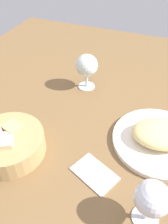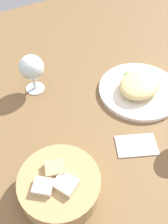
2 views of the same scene
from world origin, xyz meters
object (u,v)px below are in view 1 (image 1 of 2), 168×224
at_px(bread_basket, 9,143).
at_px(folded_napkin, 95,173).
at_px(wine_glass_near, 87,66).
at_px(wine_glass_far, 152,200).
at_px(plate, 159,141).

height_order(bread_basket, folded_napkin, bread_basket).
distance_m(wine_glass_near, wine_glass_far, 0.50).
bearing_deg(folded_napkin, wine_glass_far, -0.89).
distance_m(plate, wine_glass_near, 0.35).
xyz_separation_m(plate, bread_basket, (0.37, 0.18, 0.02)).
bearing_deg(bread_basket, folded_napkin, -176.56).
xyz_separation_m(bread_basket, wine_glass_far, (-0.38, 0.05, 0.05)).
bearing_deg(wine_glass_near, folded_napkin, 114.17).
bearing_deg(wine_glass_far, plate, -89.02).
relative_size(plate, bread_basket, 1.37).
height_order(wine_glass_far, folded_napkin, wine_glass_far).
relative_size(plate, wine_glass_far, 2.17).
height_order(wine_glass_near, wine_glass_far, wine_glass_near).
bearing_deg(plate, folded_napkin, 50.87).
bearing_deg(wine_glass_near, bread_basket, 76.85).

